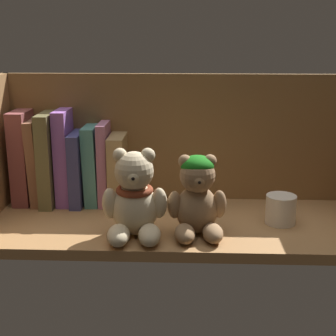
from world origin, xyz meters
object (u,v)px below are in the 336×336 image
at_px(book_2, 52,157).
at_px(book_1, 39,160).
at_px(book_5, 93,164).
at_px(pillar_candle, 281,209).
at_px(teddy_bear_larger, 134,200).
at_px(teddy_bear_smaller, 197,198).
at_px(book_3, 66,156).
at_px(book_0, 25,156).
at_px(book_6, 105,162).
at_px(book_4, 80,166).
at_px(book_7, 119,168).

bearing_deg(book_2, book_1, 180.00).
relative_size(book_5, pillar_candle, 2.89).
xyz_separation_m(book_5, pillar_candle, (0.39, -0.11, -0.06)).
relative_size(teddy_bear_larger, teddy_bear_smaller, 1.09).
bearing_deg(pillar_candle, book_3, 165.68).
relative_size(book_0, book_3, 0.99).
relative_size(book_5, book_6, 0.96).
bearing_deg(book_1, book_4, 0.00).
height_order(book_4, pillar_candle, book_4).
bearing_deg(book_5, book_1, 180.00).
distance_m(book_1, book_3, 0.06).
xyz_separation_m(book_1, book_2, (0.03, 0.00, 0.01)).
height_order(book_4, book_7, book_4).
distance_m(book_6, teddy_bear_smaller, 0.26).
height_order(book_6, pillar_candle, book_6).
xyz_separation_m(book_0, book_4, (0.12, 0.00, -0.02)).
bearing_deg(book_6, book_1, 180.00).
xyz_separation_m(book_4, pillar_candle, (0.42, -0.11, -0.05)).
relative_size(book_0, book_6, 1.13).
bearing_deg(book_1, teddy_bear_larger, -39.74).
relative_size(book_3, teddy_bear_larger, 1.25).
height_order(book_0, teddy_bear_larger, book_0).
height_order(book_0, book_4, book_0).
bearing_deg(book_5, book_3, 180.00).
height_order(book_1, pillar_candle, book_1).
distance_m(book_3, book_4, 0.04).
distance_m(book_0, book_6, 0.18).
height_order(book_2, book_3, book_3).
xyz_separation_m(book_5, book_7, (0.06, 0.00, -0.01)).
bearing_deg(book_6, pillar_candle, -17.54).
xyz_separation_m(book_0, book_5, (0.15, 0.00, -0.02)).
distance_m(teddy_bear_larger, teddy_bear_smaller, 0.11).
bearing_deg(teddy_bear_larger, book_2, 136.59).
height_order(book_1, teddy_bear_larger, book_1).
bearing_deg(book_4, teddy_bear_smaller, -34.94).
xyz_separation_m(book_0, book_2, (0.06, 0.00, -0.00)).
xyz_separation_m(book_3, pillar_candle, (0.45, -0.11, -0.07)).
bearing_deg(book_6, book_3, 180.00).
bearing_deg(teddy_bear_larger, book_7, 105.76).
relative_size(book_6, book_7, 1.17).
bearing_deg(book_1, book_6, 0.00).
height_order(book_1, book_3, book_3).
bearing_deg(book_1, book_3, 0.00).
height_order(book_1, book_7, book_1).
xyz_separation_m(book_1, teddy_bear_larger, (0.23, -0.19, -0.02)).
height_order(book_5, teddy_bear_smaller, book_5).
relative_size(book_1, book_4, 1.16).
relative_size(book_4, book_6, 0.89).
xyz_separation_m(book_6, pillar_candle, (0.36, -0.11, -0.06)).
distance_m(book_1, book_6, 0.14).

